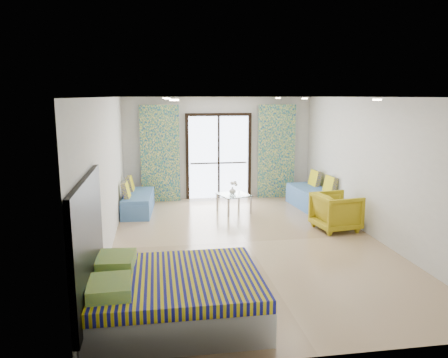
{
  "coord_description": "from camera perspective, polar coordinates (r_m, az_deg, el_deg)",
  "views": [
    {
      "loc": [
        -1.65,
        -7.74,
        2.72
      ],
      "look_at": [
        -0.37,
        0.4,
        1.15
      ],
      "focal_mm": 35.0,
      "sensor_mm": 36.0,
      "label": 1
    }
  ],
  "objects": [
    {
      "name": "floor",
      "position": [
        8.37,
        2.98,
        -8.2
      ],
      "size": [
        5.0,
        7.5,
        0.01
      ],
      "primitive_type": null,
      "color": "#997B5B",
      "rests_on": "ground"
    },
    {
      "name": "ceiling",
      "position": [
        7.91,
        3.18,
        10.63
      ],
      "size": [
        5.0,
        7.5,
        0.01
      ],
      "primitive_type": null,
      "color": "silver",
      "rests_on": "ground"
    },
    {
      "name": "wall_back",
      "position": [
        11.69,
        -0.73,
        4.06
      ],
      "size": [
        5.0,
        0.01,
        2.7
      ],
      "primitive_type": null,
      "color": "silver",
      "rests_on": "ground"
    },
    {
      "name": "wall_front",
      "position": [
        4.53,
        12.99,
        -7.12
      ],
      "size": [
        5.0,
        0.01,
        2.7
      ],
      "primitive_type": null,
      "color": "silver",
      "rests_on": "ground"
    },
    {
      "name": "wall_left",
      "position": [
        7.9,
        -14.95,
        0.44
      ],
      "size": [
        0.01,
        7.5,
        2.7
      ],
      "primitive_type": null,
      "color": "silver",
      "rests_on": "ground"
    },
    {
      "name": "wall_right",
      "position": [
        8.88,
        19.06,
        1.33
      ],
      "size": [
        0.01,
        7.5,
        2.7
      ],
      "primitive_type": null,
      "color": "silver",
      "rests_on": "ground"
    },
    {
      "name": "balcony_door",
      "position": [
        11.67,
        -0.71,
        3.59
      ],
      "size": [
        1.76,
        0.08,
        2.28
      ],
      "color": "black",
      "rests_on": "floor"
    },
    {
      "name": "balcony_rail",
      "position": [
        11.72,
        -0.71,
        2.11
      ],
      "size": [
        1.52,
        0.03,
        0.04
      ],
      "primitive_type": "cube",
      "color": "#595451",
      "rests_on": "balcony_door"
    },
    {
      "name": "curtain_left",
      "position": [
        11.4,
        -8.34,
        3.27
      ],
      "size": [
        1.0,
        0.1,
        2.5
      ],
      "primitive_type": "cube",
      "color": "silver",
      "rests_on": "floor"
    },
    {
      "name": "curtain_right",
      "position": [
        11.84,
        6.86,
        3.59
      ],
      "size": [
        1.0,
        0.1,
        2.5
      ],
      "primitive_type": "cube",
      "color": "silver",
      "rests_on": "floor"
    },
    {
      "name": "downlight_a",
      "position": [
        5.74,
        -6.54,
        10.22
      ],
      "size": [
        0.12,
        0.12,
        0.02
      ],
      "primitive_type": "cylinder",
      "color": "#FFE0B2",
      "rests_on": "ceiling"
    },
    {
      "name": "downlight_b",
      "position": [
        6.5,
        19.37,
        9.75
      ],
      "size": [
        0.12,
        0.12,
        0.02
      ],
      "primitive_type": "cylinder",
      "color": "#FFE0B2",
      "rests_on": "ceiling"
    },
    {
      "name": "downlight_c",
      "position": [
        8.74,
        -7.4,
        10.38
      ],
      "size": [
        0.12,
        0.12,
        0.02
      ],
      "primitive_type": "cylinder",
      "color": "#FFE0B2",
      "rests_on": "ceiling"
    },
    {
      "name": "downlight_d",
      "position": [
        9.25,
        10.5,
        10.31
      ],
      "size": [
        0.12,
        0.12,
        0.02
      ],
      "primitive_type": "cylinder",
      "color": "#FFE0B2",
      "rests_on": "ceiling"
    },
    {
      "name": "downlight_e",
      "position": [
        10.74,
        -7.7,
        10.43
      ],
      "size": [
        0.12,
        0.12,
        0.02
      ],
      "primitive_type": "cylinder",
      "color": "#FFE0B2",
      "rests_on": "ceiling"
    },
    {
      "name": "downlight_f",
      "position": [
        11.16,
        7.07,
        10.46
      ],
      "size": [
        0.12,
        0.12,
        0.02
      ],
      "primitive_type": "cylinder",
      "color": "#FFE0B2",
      "rests_on": "ceiling"
    },
    {
      "name": "headboard",
      "position": [
        5.37,
        -17.31,
        -7.84
      ],
      "size": [
        0.06,
        2.1,
        1.5
      ],
      "primitive_type": "cube",
      "color": "black",
      "rests_on": "floor"
    },
    {
      "name": "switch_plate",
      "position": [
        6.56,
        -15.85,
        -4.38
      ],
      "size": [
        0.02,
        0.1,
        0.1
      ],
      "primitive_type": "cube",
      "color": "silver",
      "rests_on": "wall_left"
    },
    {
      "name": "bed",
      "position": [
        5.59,
        -6.51,
        -14.93
      ],
      "size": [
        2.08,
        1.7,
        0.72
      ],
      "color": "silver",
      "rests_on": "floor"
    },
    {
      "name": "daybed_left",
      "position": [
        10.54,
        -11.2,
        -2.96
      ],
      "size": [
        0.75,
        1.68,
        0.81
      ],
      "rotation": [
        0.0,
        0.0,
        -0.07
      ],
      "color": "#466FA8",
      "rests_on": "floor"
    },
    {
      "name": "daybed_right",
      "position": [
        10.9,
        11.56,
        -2.41
      ],
      "size": [
        0.83,
        1.82,
        0.88
      ],
      "rotation": [
        0.0,
        0.0,
        0.08
      ],
      "color": "#466FA8",
      "rests_on": "floor"
    },
    {
      "name": "coffee_table",
      "position": [
        10.29,
        1.3,
        -2.26
      ],
      "size": [
        0.85,
        0.85,
        0.77
      ],
      "rotation": [
        0.0,
        0.0,
        0.31
      ],
      "color": "silver",
      "rests_on": "floor"
    },
    {
      "name": "vase",
      "position": [
        10.31,
        1.11,
        -1.51
      ],
      "size": [
        0.19,
        0.19,
        0.16
      ],
      "primitive_type": "imported",
      "rotation": [
        0.0,
        0.0,
        -0.2
      ],
      "color": "white",
      "rests_on": "coffee_table"
    },
    {
      "name": "armchair",
      "position": [
        9.27,
        14.46,
        -3.92
      ],
      "size": [
        0.88,
        0.93,
        0.84
      ],
      "primitive_type": "imported",
      "rotation": [
        0.0,
        0.0,
        1.72
      ],
      "color": "#AC9716",
      "rests_on": "floor"
    }
  ]
}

